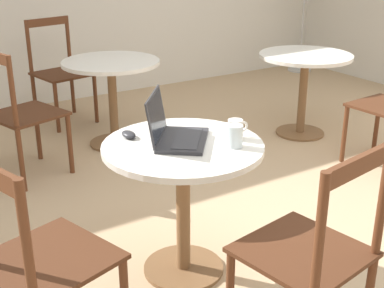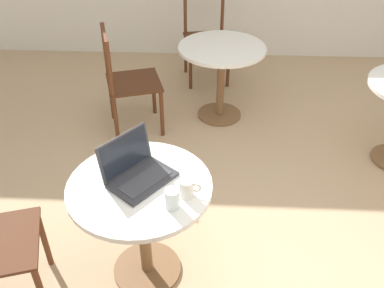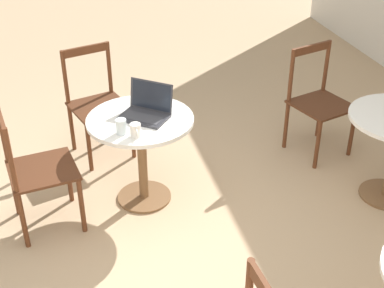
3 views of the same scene
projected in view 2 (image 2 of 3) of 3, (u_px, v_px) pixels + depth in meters
name	position (u px, v px, depth m)	size (l,w,h in m)	color
ground_plane	(263.00, 261.00, 2.75)	(16.00, 16.00, 0.00)	tan
cafe_table_near	(141.00, 206.00, 2.37)	(0.78, 0.78, 0.71)	brown
cafe_table_far	(221.00, 63.00, 3.86)	(0.78, 0.78, 0.71)	brown
chair_far_back	(206.00, 37.00, 4.57)	(0.53, 0.53, 0.94)	#562D19
chair_far_left	(128.00, 82.00, 3.74)	(0.57, 0.57, 0.94)	#562D19
laptop	(137.00, 171.00, 2.29)	(0.42, 0.43, 0.24)	#2D2D33
mouse	(114.00, 156.00, 2.45)	(0.06, 0.10, 0.03)	#2D2D33
mug	(187.00, 188.00, 2.18)	(0.11, 0.07, 0.10)	silver
drinking_glass	(172.00, 199.00, 2.11)	(0.07, 0.07, 0.11)	silver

